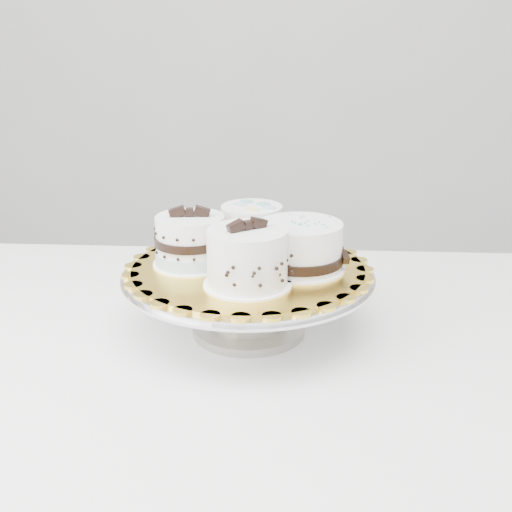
{
  "coord_description": "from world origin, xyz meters",
  "views": [
    {
      "loc": [
        -0.05,
        -0.81,
        1.18
      ],
      "look_at": [
        -0.08,
        0.07,
        0.86
      ],
      "focal_mm": 45.0,
      "sensor_mm": 36.0,
      "label": 1
    }
  ],
  "objects_px": {
    "cake_swirl": "(247,259)",
    "cake_dots": "(252,227)",
    "table": "(224,387)",
    "cake_banded": "(191,243)",
    "cake_board": "(248,268)",
    "cake_ribbon": "(301,247)",
    "cake_stand": "(248,290)"
  },
  "relations": [
    {
      "from": "cake_swirl",
      "to": "cake_dots",
      "type": "height_order",
      "value": "cake_swirl"
    },
    {
      "from": "table",
      "to": "cake_dots",
      "type": "relative_size",
      "value": 10.82
    },
    {
      "from": "cake_banded",
      "to": "cake_dots",
      "type": "relative_size",
      "value": 0.96
    },
    {
      "from": "table",
      "to": "cake_swirl",
      "type": "bearing_deg",
      "value": -42.36
    },
    {
      "from": "cake_board",
      "to": "cake_swirl",
      "type": "distance_m",
      "value": 0.08
    },
    {
      "from": "cake_board",
      "to": "cake_ribbon",
      "type": "height_order",
      "value": "cake_ribbon"
    },
    {
      "from": "cake_stand",
      "to": "cake_swirl",
      "type": "xyz_separation_m",
      "value": [
        0.0,
        -0.07,
        0.07
      ]
    },
    {
      "from": "cake_ribbon",
      "to": "cake_swirl",
      "type": "bearing_deg",
      "value": -149.17
    },
    {
      "from": "cake_banded",
      "to": "table",
      "type": "bearing_deg",
      "value": -44.64
    },
    {
      "from": "table",
      "to": "cake_stand",
      "type": "relative_size",
      "value": 3.44
    },
    {
      "from": "table",
      "to": "cake_banded",
      "type": "relative_size",
      "value": 11.3
    },
    {
      "from": "table",
      "to": "cake_board",
      "type": "xyz_separation_m",
      "value": [
        0.03,
        0.03,
        0.18
      ]
    },
    {
      "from": "cake_ribbon",
      "to": "cake_board",
      "type": "bearing_deg",
      "value": 166.02
    },
    {
      "from": "cake_stand",
      "to": "cake_banded",
      "type": "height_order",
      "value": "cake_banded"
    },
    {
      "from": "cake_board",
      "to": "cake_dots",
      "type": "relative_size",
      "value": 2.89
    },
    {
      "from": "cake_swirl",
      "to": "cake_ribbon",
      "type": "xyz_separation_m",
      "value": [
        0.07,
        0.07,
        -0.01
      ]
    },
    {
      "from": "cake_swirl",
      "to": "cake_dots",
      "type": "bearing_deg",
      "value": 56.97
    },
    {
      "from": "cake_stand",
      "to": "cake_banded",
      "type": "distance_m",
      "value": 0.11
    },
    {
      "from": "cake_board",
      "to": "cake_dots",
      "type": "xyz_separation_m",
      "value": [
        0.0,
        0.08,
        0.04
      ]
    },
    {
      "from": "table",
      "to": "cake_swirl",
      "type": "height_order",
      "value": "cake_swirl"
    },
    {
      "from": "cake_board",
      "to": "cake_banded",
      "type": "distance_m",
      "value": 0.09
    },
    {
      "from": "cake_swirl",
      "to": "cake_banded",
      "type": "relative_size",
      "value": 1.33
    },
    {
      "from": "cake_stand",
      "to": "cake_swirl",
      "type": "distance_m",
      "value": 0.1
    },
    {
      "from": "cake_board",
      "to": "cake_ribbon",
      "type": "relative_size",
      "value": 2.36
    },
    {
      "from": "cake_ribbon",
      "to": "cake_stand",
      "type": "bearing_deg",
      "value": 166.02
    },
    {
      "from": "cake_dots",
      "to": "cake_banded",
      "type": "bearing_deg",
      "value": -141.68
    },
    {
      "from": "cake_stand",
      "to": "cake_swirl",
      "type": "relative_size",
      "value": 2.47
    },
    {
      "from": "cake_board",
      "to": "cake_dots",
      "type": "distance_m",
      "value": 0.09
    },
    {
      "from": "cake_board",
      "to": "cake_banded",
      "type": "xyz_separation_m",
      "value": [
        -0.08,
        0.01,
        0.04
      ]
    },
    {
      "from": "cake_swirl",
      "to": "cake_ribbon",
      "type": "bearing_deg",
      "value": 9.04
    },
    {
      "from": "cake_swirl",
      "to": "cake_stand",
      "type": "bearing_deg",
      "value": 58.65
    },
    {
      "from": "cake_swirl",
      "to": "cake_ribbon",
      "type": "distance_m",
      "value": 0.1
    }
  ]
}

